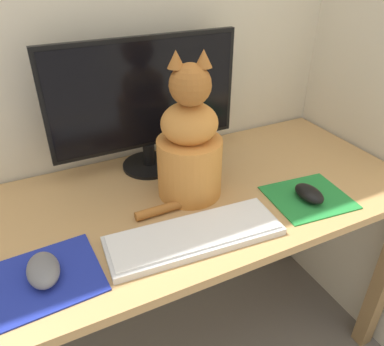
% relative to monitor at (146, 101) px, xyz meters
% --- Properties ---
extents(desk, '(1.38, 0.60, 0.71)m').
position_rel_monitor_xyz_m(desk, '(0.01, -0.20, -0.32)').
color(desk, tan).
rests_on(desk, ground_plane).
extents(monitor, '(0.57, 0.17, 0.40)m').
position_rel_monitor_xyz_m(monitor, '(0.00, 0.00, 0.00)').
color(monitor, black).
rests_on(monitor, desk).
extents(keyboard, '(0.43, 0.17, 0.02)m').
position_rel_monitor_xyz_m(keyboard, '(-0.03, -0.37, -0.21)').
color(keyboard, silver).
rests_on(keyboard, desk).
extents(mousepad_left, '(0.23, 0.21, 0.00)m').
position_rel_monitor_xyz_m(mousepad_left, '(-0.37, -0.35, -0.22)').
color(mousepad_left, '#1E2D9E').
rests_on(mousepad_left, desk).
extents(mousepad_right, '(0.23, 0.21, 0.00)m').
position_rel_monitor_xyz_m(mousepad_right, '(0.34, -0.36, -0.22)').
color(mousepad_right, '#238438').
rests_on(mousepad_right, desk).
extents(computer_mouse_left, '(0.07, 0.11, 0.04)m').
position_rel_monitor_xyz_m(computer_mouse_left, '(-0.37, -0.34, -0.20)').
color(computer_mouse_left, slate).
rests_on(computer_mouse_left, mousepad_left).
extents(computer_mouse_right, '(0.06, 0.10, 0.04)m').
position_rel_monitor_xyz_m(computer_mouse_right, '(0.33, -0.37, -0.20)').
color(computer_mouse_right, black).
rests_on(computer_mouse_right, mousepad_right).
extents(cat, '(0.29, 0.23, 0.40)m').
position_rel_monitor_xyz_m(cat, '(0.05, -0.19, -0.07)').
color(cat, '#D6893D').
rests_on(cat, desk).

